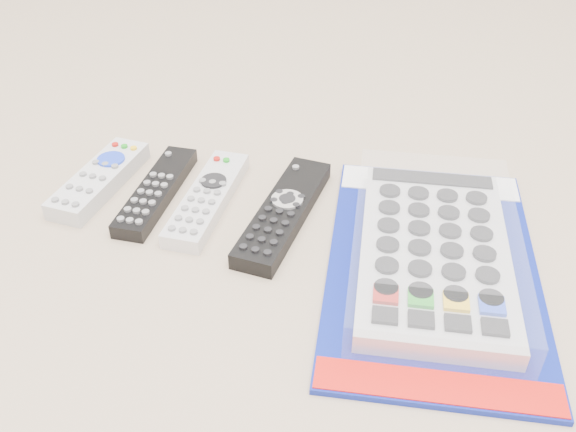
% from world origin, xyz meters
% --- Properties ---
extents(remote_small_grey, '(0.07, 0.18, 0.03)m').
position_xyz_m(remote_small_grey, '(-0.22, 0.01, 0.01)').
color(remote_small_grey, '#B6B6B9').
rests_on(remote_small_grey, ground).
extents(remote_slim_black, '(0.05, 0.19, 0.02)m').
position_xyz_m(remote_slim_black, '(-0.14, 0.00, 0.01)').
color(remote_slim_black, black).
rests_on(remote_slim_black, ground).
extents(remote_silver_dvd, '(0.06, 0.19, 0.02)m').
position_xyz_m(remote_silver_dvd, '(-0.07, -0.00, 0.01)').
color(remote_silver_dvd, silver).
rests_on(remote_silver_dvd, ground).
extents(remote_large_black, '(0.09, 0.22, 0.02)m').
position_xyz_m(remote_large_black, '(0.03, -0.01, 0.01)').
color(remote_large_black, black).
rests_on(remote_large_black, ground).
extents(jumbo_remote_packaged, '(0.24, 0.38, 0.05)m').
position_xyz_m(jumbo_remote_packaged, '(0.20, -0.06, 0.02)').
color(jumbo_remote_packaged, navy).
rests_on(jumbo_remote_packaged, ground).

